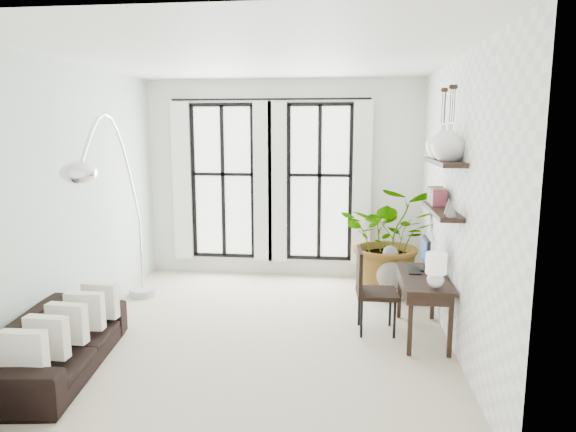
% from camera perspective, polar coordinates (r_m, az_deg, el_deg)
% --- Properties ---
extents(floor, '(5.00, 5.00, 0.00)m').
position_cam_1_polar(floor, '(6.40, -3.37, -12.51)').
color(floor, '#C2B59A').
rests_on(floor, ground).
extents(ceiling, '(5.00, 5.00, 0.00)m').
position_cam_1_polar(ceiling, '(5.98, -3.68, 17.21)').
color(ceiling, white).
rests_on(ceiling, wall_back).
extents(wall_left, '(0.00, 5.00, 5.00)m').
position_cam_1_polar(wall_left, '(6.75, -22.69, 2.00)').
color(wall_left, silver).
rests_on(wall_left, floor).
extents(wall_right, '(0.00, 5.00, 5.00)m').
position_cam_1_polar(wall_right, '(6.01, 18.10, 1.42)').
color(wall_right, white).
rests_on(wall_right, floor).
extents(wall_back, '(4.50, 0.00, 4.50)m').
position_cam_1_polar(wall_back, '(8.44, -0.54, 4.11)').
color(wall_back, white).
rests_on(wall_back, floor).
extents(windows, '(3.26, 0.13, 2.65)m').
position_cam_1_polar(windows, '(8.40, -1.96, 3.81)').
color(windows, white).
rests_on(windows, wall_back).
extents(wall_shelves, '(0.25, 1.30, 0.60)m').
position_cam_1_polar(wall_shelves, '(6.05, 16.72, 2.76)').
color(wall_shelves, black).
rests_on(wall_shelves, wall_right).
extents(sofa, '(1.03, 2.07, 0.58)m').
position_cam_1_polar(sofa, '(5.78, -24.07, -12.73)').
color(sofa, black).
rests_on(sofa, floor).
extents(throw_pillows, '(0.40, 1.52, 0.40)m').
position_cam_1_polar(throw_pillows, '(5.66, -23.33, -10.89)').
color(throw_pillows, silver).
rests_on(throw_pillows, sofa).
extents(plant, '(1.53, 1.35, 1.61)m').
position_cam_1_polar(plant, '(7.76, 11.31, -2.51)').
color(plant, '#2D7228').
rests_on(plant, floor).
extents(desk, '(0.52, 1.23, 1.12)m').
position_cam_1_polar(desk, '(6.14, 14.90, -6.95)').
color(desk, black).
rests_on(desk, floor).
extents(desk_chair, '(0.50, 0.50, 1.01)m').
position_cam_1_polar(desk_chair, '(6.23, 9.01, -7.62)').
color(desk_chair, black).
rests_on(desk_chair, floor).
extents(arc_lamp, '(0.77, 2.67, 2.59)m').
position_cam_1_polar(arc_lamp, '(6.40, -18.91, 5.62)').
color(arc_lamp, silver).
rests_on(arc_lamp, floor).
extents(buddha, '(0.43, 0.43, 0.78)m').
position_cam_1_polar(buddha, '(7.53, 11.22, -6.61)').
color(buddha, gray).
rests_on(buddha, floor).
extents(vase_a, '(0.37, 0.37, 0.38)m').
position_cam_1_polar(vase_a, '(5.73, 17.48, 7.77)').
color(vase_a, white).
rests_on(vase_a, shelf_upper).
extents(vase_b, '(0.37, 0.37, 0.38)m').
position_cam_1_polar(vase_b, '(6.12, 16.78, 7.89)').
color(vase_b, white).
rests_on(vase_b, shelf_upper).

